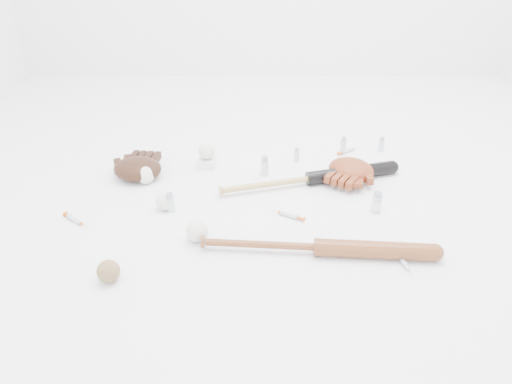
{
  "coord_description": "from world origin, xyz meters",
  "views": [
    {
      "loc": [
        -0.03,
        -1.61,
        1.05
      ],
      "look_at": [
        -0.04,
        -0.01,
        0.06
      ],
      "focal_mm": 35.0,
      "sensor_mm": 36.0,
      "label": 1
    }
  ],
  "objects_px": {
    "bat_dark": "(309,179)",
    "pedestal": "(207,162)",
    "bat_wood": "(317,247)",
    "glove_dark": "(138,169)"
  },
  "relations": [
    {
      "from": "bat_wood",
      "to": "pedestal",
      "type": "relative_size",
      "value": 11.15
    },
    {
      "from": "glove_dark",
      "to": "pedestal",
      "type": "relative_size",
      "value": 3.26
    },
    {
      "from": "glove_dark",
      "to": "bat_wood",
      "type": "bearing_deg",
      "value": -29.1
    },
    {
      "from": "bat_wood",
      "to": "pedestal",
      "type": "bearing_deg",
      "value": 128.55
    },
    {
      "from": "bat_dark",
      "to": "glove_dark",
      "type": "distance_m",
      "value": 0.71
    },
    {
      "from": "bat_wood",
      "to": "glove_dark",
      "type": "relative_size",
      "value": 3.42
    },
    {
      "from": "bat_dark",
      "to": "pedestal",
      "type": "bearing_deg",
      "value": 145.44
    },
    {
      "from": "glove_dark",
      "to": "pedestal",
      "type": "height_order",
      "value": "glove_dark"
    },
    {
      "from": "bat_dark",
      "to": "pedestal",
      "type": "relative_size",
      "value": 10.83
    },
    {
      "from": "pedestal",
      "to": "bat_dark",
      "type": "bearing_deg",
      "value": -19.38
    }
  ]
}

